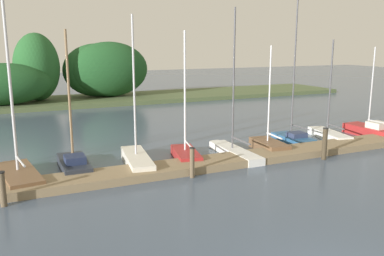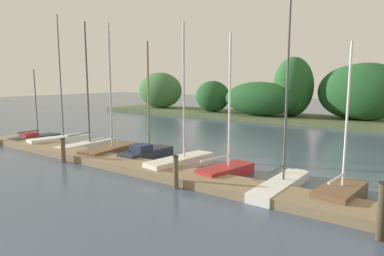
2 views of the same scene
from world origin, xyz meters
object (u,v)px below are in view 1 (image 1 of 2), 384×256
object	(u,v)px
sailboat_5	(136,158)
sailboat_9	(292,136)
sailboat_7	(233,149)
mooring_piling_2	(192,163)
sailboat_6	(185,153)
sailboat_10	(328,133)
sailboat_4	(74,162)
sailboat_3	(19,173)
mooring_piling_3	(325,144)
sailboat_11	(370,130)
mooring_piling_1	(2,189)
sailboat_8	(268,145)

from	to	relation	value
sailboat_5	sailboat_9	distance (m)	9.78
sailboat_7	mooring_piling_2	bearing A→B (deg)	125.63
sailboat_6	mooring_piling_2	world-z (taller)	sailboat_6
sailboat_7	sailboat_10	size ratio (longest dim) A/B	1.26
sailboat_4	sailboat_9	bearing A→B (deg)	-88.31
sailboat_3	mooring_piling_3	bearing A→B (deg)	-109.38
sailboat_3	sailboat_9	bearing A→B (deg)	-95.19
sailboat_4	sailboat_7	distance (m)	8.04
sailboat_10	mooring_piling_2	world-z (taller)	sailboat_10
sailboat_6	sailboat_11	distance (m)	12.82
sailboat_4	mooring_piling_3	xyz separation A→B (m)	(11.76, -3.33, 0.42)
mooring_piling_3	sailboat_7	bearing A→B (deg)	145.43
sailboat_4	mooring_piling_1	xyz separation A→B (m)	(-2.95, -3.27, 0.26)
sailboat_8	mooring_piling_1	world-z (taller)	sailboat_8
sailboat_3	sailboat_9	distance (m)	14.96
sailboat_11	mooring_piling_1	bearing A→B (deg)	97.36
sailboat_7	sailboat_3	bearing A→B (deg)	89.70
sailboat_7	sailboat_8	size ratio (longest dim) A/B	1.33
sailboat_8	mooring_piling_2	distance (m)	6.20
mooring_piling_2	mooring_piling_3	size ratio (longest dim) A/B	0.83
sailboat_7	sailboat_5	bearing A→B (deg)	88.11
sailboat_4	sailboat_11	distance (m)	18.19
sailboat_8	mooring_piling_3	xyz separation A→B (m)	(1.55, -2.61, 0.49)
sailboat_10	sailboat_11	xyz separation A→B (m)	(2.91, -0.58, 0.07)
mooring_piling_3	sailboat_5	bearing A→B (deg)	162.43
sailboat_5	mooring_piling_2	bearing A→B (deg)	-140.10
sailboat_3	sailboat_11	bearing A→B (deg)	-97.73
sailboat_5	sailboat_10	distance (m)	12.47
sailboat_4	mooring_piling_3	size ratio (longest dim) A/B	3.92
sailboat_4	sailboat_9	size ratio (longest dim) A/B	0.77
sailboat_10	mooring_piling_3	distance (m)	5.02
sailboat_8	mooring_piling_1	size ratio (longest dim) A/B	4.34
sailboat_4	sailboat_11	world-z (taller)	sailboat_4
sailboat_9	sailboat_8	bearing A→B (deg)	113.56
sailboat_7	mooring_piling_2	size ratio (longest dim) A/B	5.55
sailboat_11	mooring_piling_2	size ratio (longest dim) A/B	4.11
sailboat_5	sailboat_6	world-z (taller)	sailboat_5
sailboat_4	sailboat_5	size ratio (longest dim) A/B	0.90
sailboat_4	sailboat_9	xyz separation A→B (m)	(12.58, 0.24, -0.01)
sailboat_8	mooring_piling_2	world-z (taller)	sailboat_8
sailboat_6	mooring_piling_3	bearing A→B (deg)	-102.00
sailboat_5	sailboat_7	xyz separation A→B (m)	(5.17, -0.24, -0.05)
sailboat_3	sailboat_8	world-z (taller)	sailboat_3
sailboat_4	mooring_piling_1	world-z (taller)	sailboat_4
mooring_piling_2	sailboat_8	bearing A→B (deg)	23.34
sailboat_6	sailboat_11	xyz separation A→B (m)	(12.82, 0.14, 0.03)
sailboat_6	sailboat_8	xyz separation A→B (m)	(4.84, -0.20, -0.03)
sailboat_6	sailboat_7	bearing A→B (deg)	-83.21
sailboat_8	sailboat_9	distance (m)	2.56
sailboat_9	sailboat_11	xyz separation A→B (m)	(5.61, -0.61, 0.00)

